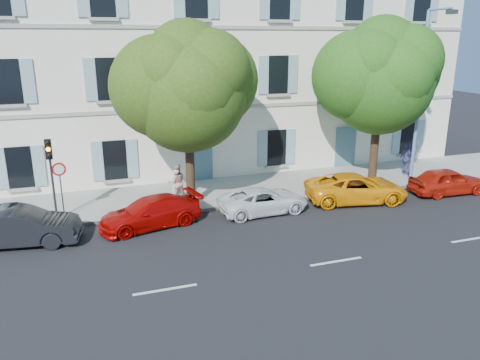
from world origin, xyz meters
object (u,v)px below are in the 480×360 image
object	(u,v)px
pedestrian_c	(406,159)
street_lamp	(423,89)
car_dark_sedan	(19,227)
car_white_coupe	(263,200)
tree_right	(380,82)
pedestrian_b	(177,182)
car_red_hatchback	(448,181)
road_sign	(60,178)
traffic_light	(50,162)
tree_left	(188,93)
pedestrian_a	(176,185)
car_red_coupe	(150,212)
car_yellow_supercar	(356,188)

from	to	relation	value
pedestrian_c	street_lamp	bearing A→B (deg)	158.03
car_dark_sedan	car_white_coupe	distance (m)	9.93
tree_right	pedestrian_c	size ratio (longest dim) A/B	4.51
tree_right	pedestrian_b	world-z (taller)	tree_right
car_red_hatchback	road_sign	size ratio (longest dim) A/B	1.59
car_white_coupe	pedestrian_b	bearing A→B (deg)	51.33
pedestrian_c	traffic_light	bearing A→B (deg)	96.85
street_lamp	pedestrian_b	distance (m)	12.95
tree_left	pedestrian_a	bearing A→B (deg)	119.90
car_dark_sedan	car_white_coupe	world-z (taller)	car_dark_sedan
street_lamp	car_red_coupe	bearing A→B (deg)	-175.33
traffic_light	tree_left	bearing A→B (deg)	-0.49
car_red_coupe	street_lamp	world-z (taller)	street_lamp
car_dark_sedan	tree_right	xyz separation A→B (m)	(16.93, 2.35, 4.64)
car_dark_sedan	car_yellow_supercar	bearing A→B (deg)	-80.74
car_dark_sedan	car_white_coupe	size ratio (longest dim) A/B	1.09
pedestrian_a	car_red_hatchback	bearing A→B (deg)	145.33
car_red_hatchback	traffic_light	bearing A→B (deg)	86.18
car_red_coupe	tree_right	xyz separation A→B (m)	(12.01, 2.11, 4.75)
road_sign	pedestrian_b	world-z (taller)	road_sign
car_white_coupe	car_yellow_supercar	distance (m)	4.73
car_red_hatchback	pedestrian_a	size ratio (longest dim) A/B	2.48
traffic_light	pedestrian_a	xyz separation A→B (m)	(5.26, 0.82, -1.73)
car_white_coupe	street_lamp	distance (m)	9.97
street_lamp	pedestrian_c	distance (m)	4.38
traffic_light	street_lamp	world-z (taller)	street_lamp
street_lamp	car_white_coupe	bearing A→B (deg)	-173.03
car_red_coupe	pedestrian_c	distance (m)	14.85
car_red_coupe	traffic_light	bearing A→B (deg)	-126.61
traffic_light	car_white_coupe	bearing A→B (deg)	-10.10
car_dark_sedan	tree_right	bearing A→B (deg)	-73.82
tree_left	pedestrian_c	xyz separation A→B (m)	(12.52, 1.17, -4.17)
car_dark_sedan	car_red_coupe	xyz separation A→B (m)	(4.92, 0.23, -0.11)
street_lamp	car_dark_sedan	bearing A→B (deg)	-175.85
pedestrian_a	traffic_light	bearing A→B (deg)	-13.54
car_white_coupe	traffic_light	size ratio (longest dim) A/B	1.17
car_white_coupe	tree_left	xyz separation A→B (m)	(-2.94, 1.50, 4.66)
car_dark_sedan	tree_left	distance (m)	8.50
car_red_coupe	car_white_coupe	xyz separation A→B (m)	(5.01, 0.05, -0.05)
car_white_coupe	pedestrian_a	xyz separation A→B (m)	(-3.44, 2.37, 0.37)
tree_right	street_lamp	bearing A→B (deg)	-28.26
traffic_light	road_sign	size ratio (longest dim) A/B	1.42
car_white_coupe	car_yellow_supercar	xyz separation A→B (m)	(4.73, -0.03, 0.11)
car_yellow_supercar	street_lamp	distance (m)	6.11
tree_left	street_lamp	world-z (taller)	street_lamp
car_yellow_supercar	pedestrian_a	size ratio (longest dim) A/B	3.07
car_yellow_supercar	tree_right	xyz separation A→B (m)	(2.27, 2.10, 4.70)
car_red_hatchback	pedestrian_b	xyz separation A→B (m)	(-13.06, 2.91, 0.37)
car_yellow_supercar	pedestrian_a	bearing A→B (deg)	84.95
car_red_coupe	road_sign	distance (m)	4.03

